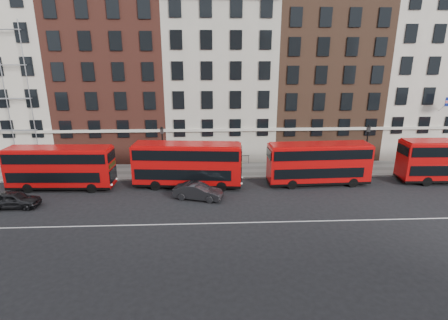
{
  "coord_description": "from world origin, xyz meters",
  "views": [
    {
      "loc": [
        -1.57,
        -26.57,
        12.82
      ],
      "look_at": [
        -0.08,
        5.0,
        3.0
      ],
      "focal_mm": 28.0,
      "sensor_mm": 36.0,
      "label": 1
    }
  ],
  "objects_px": {
    "bus_c": "(318,163)",
    "traffic_light": "(422,154)",
    "bus_b": "(187,164)",
    "car_front": "(198,191)",
    "car_rear": "(14,200)",
    "bus_a": "(60,167)"
  },
  "relations": [
    {
      "from": "bus_a",
      "to": "car_rear",
      "type": "bearing_deg",
      "value": -117.56
    },
    {
      "from": "car_front",
      "to": "traffic_light",
      "type": "xyz_separation_m",
      "value": [
        23.79,
        5.28,
        1.71
      ]
    },
    {
      "from": "car_front",
      "to": "car_rear",
      "type": "bearing_deg",
      "value": 109.71
    },
    {
      "from": "bus_c",
      "to": "traffic_light",
      "type": "distance_m",
      "value": 12.08
    },
    {
      "from": "bus_c",
      "to": "traffic_light",
      "type": "bearing_deg",
      "value": 8.16
    },
    {
      "from": "bus_c",
      "to": "car_front",
      "type": "distance_m",
      "value": 12.4
    },
    {
      "from": "bus_c",
      "to": "car_rear",
      "type": "relative_size",
      "value": 2.41
    },
    {
      "from": "bus_c",
      "to": "car_rear",
      "type": "height_order",
      "value": "bus_c"
    },
    {
      "from": "traffic_light",
      "to": "car_front",
      "type": "bearing_deg",
      "value": -167.48
    },
    {
      "from": "car_rear",
      "to": "car_front",
      "type": "xyz_separation_m",
      "value": [
        15.7,
        1.06,
        0.01
      ]
    },
    {
      "from": "bus_a",
      "to": "bus_b",
      "type": "relative_size",
      "value": 0.94
    },
    {
      "from": "bus_b",
      "to": "car_front",
      "type": "relative_size",
      "value": 2.41
    },
    {
      "from": "bus_a",
      "to": "car_front",
      "type": "relative_size",
      "value": 2.27
    },
    {
      "from": "bus_c",
      "to": "car_front",
      "type": "height_order",
      "value": "bus_c"
    },
    {
      "from": "car_rear",
      "to": "car_front",
      "type": "height_order",
      "value": "car_front"
    },
    {
      "from": "car_front",
      "to": "traffic_light",
      "type": "relative_size",
      "value": 1.36
    },
    {
      "from": "bus_c",
      "to": "car_rear",
      "type": "distance_m",
      "value": 27.96
    },
    {
      "from": "bus_c",
      "to": "traffic_light",
      "type": "relative_size",
      "value": 3.11
    },
    {
      "from": "bus_c",
      "to": "traffic_light",
      "type": "xyz_separation_m",
      "value": [
        11.89,
        2.15,
        0.17
      ]
    },
    {
      "from": "bus_b",
      "to": "bus_c",
      "type": "xyz_separation_m",
      "value": [
        12.99,
        -0.0,
        -0.09
      ]
    },
    {
      "from": "bus_b",
      "to": "traffic_light",
      "type": "height_order",
      "value": "bus_b"
    },
    {
      "from": "bus_a",
      "to": "bus_c",
      "type": "bearing_deg",
      "value": 2.44
    }
  ]
}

